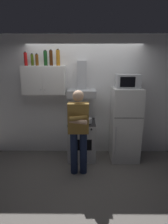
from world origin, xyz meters
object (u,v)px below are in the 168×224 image
at_px(range_hood, 82,87).
at_px(bottle_wine_green, 45,58).
at_px(upper_cabinet, 44,80).
at_px(microwave, 128,81).
at_px(stove_oven, 82,140).
at_px(person_standing, 78,130).
at_px(bottle_beer_brown, 37,60).
at_px(bottle_soda_red, 26,59).
at_px(bottle_olive_oil, 32,60).
at_px(cooking_pot, 88,121).
at_px(refrigerator, 125,125).
at_px(bottle_rum_dark, 51,58).
at_px(bottle_liquor_amber, 58,58).

height_order(range_hood, bottle_wine_green, bottle_wine_green).
distance_m(upper_cabinet, microwave, 1.75).
xyz_separation_m(stove_oven, person_standing, (-0.05, -0.61, 0.47)).
bearing_deg(bottle_beer_brown, bottle_soda_red, 171.20).
relative_size(stove_oven, microwave, 1.82).
relative_size(range_hood, bottle_soda_red, 2.69).
bearing_deg(microwave, bottle_wine_green, 176.50).
relative_size(person_standing, bottle_wine_green, 5.27).
xyz_separation_m(upper_cabinet, bottle_beer_brown, (-0.12, -0.03, 0.41)).
height_order(stove_oven, bottle_wine_green, bottle_wine_green).
bearing_deg(stove_oven, microwave, 1.15).
bearing_deg(bottle_olive_oil, upper_cabinet, -8.39).
height_order(range_hood, cooking_pot, range_hood).
bearing_deg(refrigerator, bottle_rum_dark, 175.25).
relative_size(stove_oven, bottle_liquor_amber, 2.67).
relative_size(microwave, bottle_beer_brown, 1.99).
distance_m(person_standing, bottle_soda_red, 1.85).
xyz_separation_m(cooking_pot, bottle_soda_red, (-1.29, 0.25, 1.26)).
bearing_deg(bottle_liquor_amber, microwave, -2.93).
xyz_separation_m(stove_oven, bottle_liquor_amber, (-0.48, 0.09, 1.77)).
height_order(bottle_beer_brown, bottle_soda_red, bottle_soda_red).
relative_size(bottle_liquor_amber, bottle_rum_dark, 1.03).
height_order(stove_oven, microwave, microwave).
distance_m(stove_oven, cooking_pot, 0.53).
bearing_deg(bottle_beer_brown, bottle_olive_oil, 150.75).
distance_m(upper_cabinet, bottle_beer_brown, 0.43).
xyz_separation_m(bottle_beer_brown, bottle_liquor_amber, (0.44, -0.00, 0.04)).
distance_m(refrigerator, cooking_pot, 0.84).
relative_size(range_hood, bottle_wine_green, 2.41).
distance_m(upper_cabinet, refrigerator, 2.00).
bearing_deg(refrigerator, bottle_olive_oil, 175.41).
xyz_separation_m(cooking_pot, bottle_olive_oil, (-1.17, 0.28, 1.24)).
xyz_separation_m(person_standing, bottle_liquor_amber, (-0.43, 0.70, 1.31)).
bearing_deg(bottle_liquor_amber, bottle_soda_red, 176.63).
relative_size(refrigerator, bottle_liquor_amber, 4.89).
bearing_deg(bottle_soda_red, bottle_olive_oil, 12.39).
distance_m(stove_oven, refrigerator, 1.02).
bearing_deg(stove_oven, cooking_pot, -42.49).
distance_m(microwave, person_standing, 1.45).
height_order(microwave, bottle_wine_green, bottle_wine_green).
bearing_deg(bottle_wine_green, stove_oven, -9.33).
relative_size(range_hood, bottle_rum_dark, 2.35).
xyz_separation_m(cooking_pot, bottle_rum_dark, (-0.77, 0.25, 1.28)).
bearing_deg(bottle_soda_red, cooking_pot, -11.02).
height_order(bottle_liquor_amber, bottle_soda_red, bottle_liquor_amber).
distance_m(refrigerator, bottle_rum_dark, 2.12).
bearing_deg(cooking_pot, refrigerator, 8.32).
relative_size(upper_cabinet, microwave, 1.88).
relative_size(refrigerator, bottle_olive_oil, 6.52).
bearing_deg(range_hood, stove_oven, -90.00).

